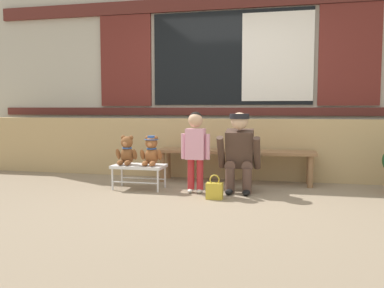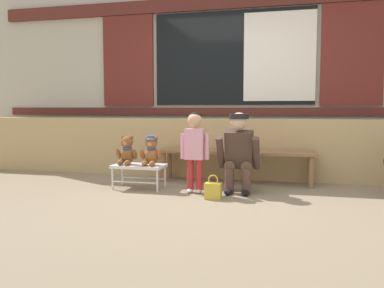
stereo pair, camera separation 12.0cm
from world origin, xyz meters
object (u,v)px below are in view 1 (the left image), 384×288
child_standing (195,143)px  wooden_bench_long (235,155)px  small_display_bench (139,168)px  teddy_bear_plain (127,151)px  teddy_bear_with_hat (151,151)px  adult_crouching (240,152)px  handbag_on_ground (214,190)px

child_standing → wooden_bench_long: bearing=63.5°
small_display_bench → teddy_bear_plain: (-0.16, 0.00, 0.20)m
teddy_bear_with_hat → child_standing: child_standing is taller
wooden_bench_long → adult_crouching: (0.14, -0.60, 0.11)m
child_standing → adult_crouching: (0.51, 0.15, -0.11)m
small_display_bench → teddy_bear_plain: size_ratio=1.76×
wooden_bench_long → handbag_on_ground: (-0.10, -1.04, -0.28)m
small_display_bench → child_standing: 0.80m
small_display_bench → child_standing: size_ratio=0.67×
small_display_bench → teddy_bear_with_hat: bearing=0.8°
small_display_bench → child_standing: child_standing is taller
teddy_bear_plain → adult_crouching: bearing=3.3°
small_display_bench → adult_crouching: size_ratio=0.67×
child_standing → adult_crouching: size_ratio=1.01×
small_display_bench → child_standing: bearing=-5.6°
teddy_bear_with_hat → small_display_bench: bearing=-179.2°
small_display_bench → handbag_on_ground: bearing=-19.5°
teddy_bear_with_hat → child_standing: 0.59m
wooden_bench_long → child_standing: 0.87m
teddy_bear_plain → adult_crouching: adult_crouching is taller
child_standing → adult_crouching: 0.55m
small_display_bench → teddy_bear_plain: 0.25m
wooden_bench_long → adult_crouching: 0.62m
child_standing → teddy_bear_plain: bearing=175.3°
adult_crouching → handbag_on_ground: adult_crouching is taller
teddy_bear_plain → handbag_on_ground: 1.28m
child_standing → handbag_on_ground: 0.64m
teddy_bear_plain → teddy_bear_with_hat: same height
teddy_bear_plain → teddy_bear_with_hat: size_ratio=1.00×
adult_crouching → teddy_bear_with_hat: bearing=-175.7°
teddy_bear_plain → adult_crouching: 1.41m
teddy_bear_with_hat → adult_crouching: (1.08, 0.08, 0.01)m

